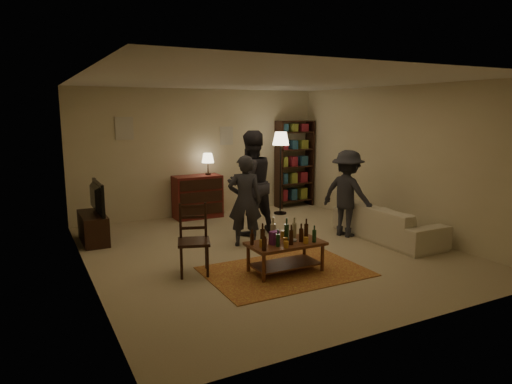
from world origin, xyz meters
TOP-DOWN VIEW (x-y plane):
  - floor at (0.00, 0.00)m, footprint 6.00×6.00m
  - room_shell at (-0.65, 2.98)m, footprint 6.00×6.00m
  - rug at (-0.27, -1.01)m, footprint 2.20×1.50m
  - coffee_table at (-0.28, -1.00)m, footprint 1.06×0.58m
  - dining_chair at (-1.42, -0.44)m, footprint 0.55×0.55m
  - tv_stand at (-2.44, 1.80)m, footprint 0.40×1.00m
  - dresser at (-0.19, 2.71)m, footprint 1.00×0.50m
  - bookshelf at (2.25, 2.78)m, footprint 0.90×0.34m
  - floor_lamp at (1.53, 2.20)m, footprint 0.36×0.36m
  - sofa at (2.20, -0.40)m, footprint 0.81×2.08m
  - person_left at (-0.21, 0.41)m, footprint 0.66×0.57m
  - person_right at (0.21, 1.02)m, footprint 1.02×0.85m
  - person_by_sofa at (1.70, 0.12)m, footprint 0.88×1.14m

SIDE VIEW (x-z plane):
  - floor at x=0.00m, z-range 0.00..0.00m
  - rug at x=-0.27m, z-range 0.00..0.01m
  - sofa at x=2.20m, z-range 0.00..0.61m
  - tv_stand at x=-2.44m, z-range -0.14..0.91m
  - coffee_table at x=-0.28m, z-range 0.01..0.78m
  - dresser at x=-0.19m, z-range -0.20..1.16m
  - dining_chair at x=-1.42m, z-range 0.03..1.03m
  - person_left at x=-0.21m, z-range 0.00..1.53m
  - person_by_sofa at x=1.70m, z-range 0.00..1.56m
  - person_right at x=0.21m, z-range 0.00..1.90m
  - bookshelf at x=2.25m, z-range 0.03..2.04m
  - floor_lamp at x=1.53m, z-range 0.63..2.43m
  - room_shell at x=-0.65m, z-range -1.19..4.81m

